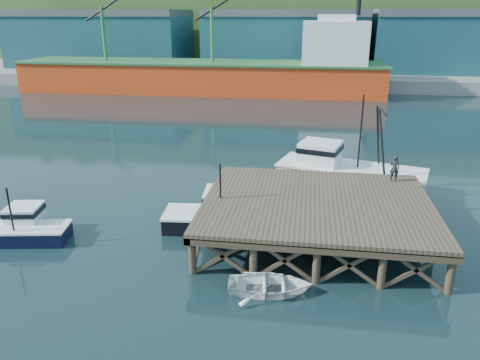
% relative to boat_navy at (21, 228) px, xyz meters
% --- Properties ---
extents(ground, '(300.00, 300.00, 0.00)m').
position_rel_boat_navy_xyz_m(ground, '(10.18, 2.63, -0.65)').
color(ground, black).
rests_on(ground, ground).
extents(wharf, '(12.00, 10.00, 2.62)m').
position_rel_boat_navy_xyz_m(wharf, '(15.68, 2.44, 1.29)').
color(wharf, brown).
rests_on(wharf, ground).
extents(far_quay, '(160.00, 40.00, 2.00)m').
position_rel_boat_navy_xyz_m(far_quay, '(10.18, 72.63, 0.35)').
color(far_quay, gray).
rests_on(far_quay, ground).
extents(warehouse_left, '(32.00, 16.00, 9.00)m').
position_rel_boat_navy_xyz_m(warehouse_left, '(-24.82, 67.63, 5.85)').
color(warehouse_left, '#194553').
rests_on(warehouse_left, far_quay).
extents(warehouse_mid, '(28.00, 16.00, 9.00)m').
position_rel_boat_navy_xyz_m(warehouse_mid, '(10.18, 67.63, 5.85)').
color(warehouse_mid, '#194553').
rests_on(warehouse_mid, far_quay).
extents(warehouse_right, '(30.00, 16.00, 9.00)m').
position_rel_boat_navy_xyz_m(warehouse_right, '(40.18, 67.63, 5.85)').
color(warehouse_right, '#194553').
rests_on(warehouse_right, far_quay).
extents(cargo_ship, '(55.50, 10.00, 13.75)m').
position_rel_boat_navy_xyz_m(cargo_ship, '(1.72, 50.63, 2.66)').
color(cargo_ship, red).
rests_on(cargo_ship, ground).
extents(hillside, '(220.00, 50.00, 22.00)m').
position_rel_boat_navy_xyz_m(hillside, '(10.18, 102.63, 10.35)').
color(hillside, '#2D511E').
rests_on(hillside, ground).
extents(boat_navy, '(5.41, 3.24, 3.24)m').
position_rel_boat_navy_xyz_m(boat_navy, '(0.00, 0.00, 0.00)').
color(boat_navy, black).
rests_on(boat_navy, ground).
extents(boat_black, '(6.73, 5.64, 4.06)m').
position_rel_boat_navy_xyz_m(boat_black, '(10.44, 3.17, 0.09)').
color(boat_black, black).
rests_on(boat_black, ground).
extents(trawler, '(10.41, 6.10, 6.58)m').
position_rel_boat_navy_xyz_m(trawler, '(17.81, 10.26, 0.70)').
color(trawler, beige).
rests_on(trawler, ground).
extents(dinghy, '(3.94, 2.98, 0.77)m').
position_rel_boat_navy_xyz_m(dinghy, '(13.70, -3.17, -0.27)').
color(dinghy, white).
rests_on(dinghy, ground).
extents(dockworker, '(0.66, 0.55, 1.56)m').
position_rel_boat_navy_xyz_m(dockworker, '(20.17, 6.45, 2.25)').
color(dockworker, black).
rests_on(dockworker, wharf).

